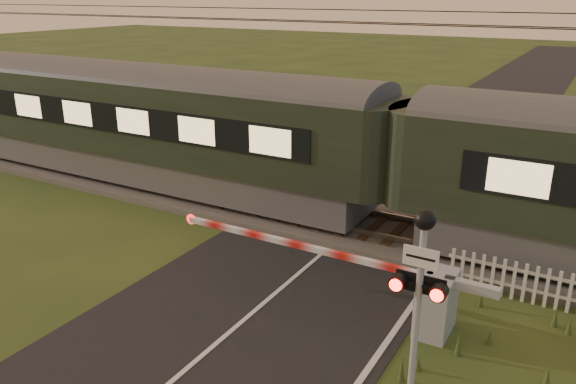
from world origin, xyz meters
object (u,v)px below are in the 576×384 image
Objects in this scene: crossing_signal at (420,273)px; picket_fence at (514,280)px; train at (399,159)px; boom_gate at (421,296)px.

crossing_signal reaches higher than picket_fence.
crossing_signal is at bearing -68.01° from train.
picket_fence is at bearing 55.45° from boom_gate.
train is 6.39m from crossing_signal.
train is 12.38× the size of crossing_signal.
train is at bearing 150.24° from picket_fence.
picket_fence is (1.41, 2.04, -0.24)m from boom_gate.
boom_gate is at bearing -124.55° from picket_fence.
boom_gate is (1.91, -3.94, -1.47)m from train.
picket_fence is at bearing 77.19° from crossing_signal.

